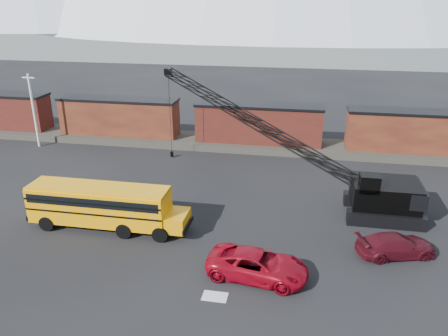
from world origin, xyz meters
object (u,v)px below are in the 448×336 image
(school_bus, at_px, (104,205))
(crawler_crane, at_px, (255,122))
(red_pickup, at_px, (258,265))
(maroon_suv, at_px, (396,245))

(school_bus, xyz_separation_m, crawler_crane, (9.41, 10.25, 3.76))
(school_bus, distance_m, red_pickup, 12.10)
(maroon_suv, distance_m, crawler_crane, 15.40)
(school_bus, height_order, maroon_suv, school_bus)
(red_pickup, height_order, maroon_suv, red_pickup)
(school_bus, distance_m, crawler_crane, 14.41)
(crawler_crane, bearing_deg, maroon_suv, -44.41)
(red_pickup, bearing_deg, crawler_crane, 15.12)
(maroon_suv, xyz_separation_m, crawler_crane, (-10.45, 10.24, 4.82))
(school_bus, xyz_separation_m, red_pickup, (11.40, -3.95, -0.96))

